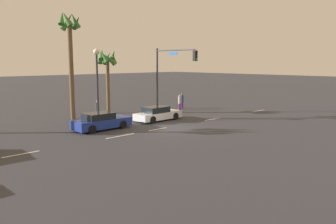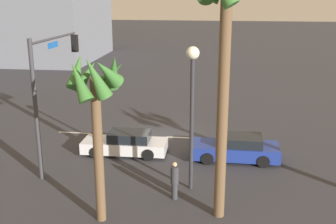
{
  "view_description": "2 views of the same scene",
  "coord_description": "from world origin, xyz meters",
  "px_view_note": "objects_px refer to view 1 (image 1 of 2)",
  "views": [
    {
      "loc": [
        -18.79,
        -19.62,
        5.28
      ],
      "look_at": [
        -0.38,
        -0.39,
        1.35
      ],
      "focal_mm": 36.43,
      "sensor_mm": 36.0,
      "label": 1
    },
    {
      "loc": [
        -3.62,
        24.0,
        8.58
      ],
      "look_at": [
        -0.28,
        -0.24,
        1.54
      ],
      "focal_mm": 44.59,
      "sensor_mm": 36.0,
      "label": 2
    }
  ],
  "objects_px": {
    "traffic_signal": "(169,69)",
    "pedestrian_0": "(182,101)",
    "palm_tree_0": "(107,63)",
    "pedestrian_1": "(180,102)",
    "car_0": "(158,114)",
    "pedestrian_2": "(97,109)",
    "streetlamp": "(97,71)",
    "car_2": "(101,122)",
    "palm_tree_1": "(70,42)"
  },
  "relations": [
    {
      "from": "pedestrian_2",
      "to": "palm_tree_1",
      "type": "xyz_separation_m",
      "value": [
        -1.87,
        1.18,
        6.17
      ]
    },
    {
      "from": "pedestrian_2",
      "to": "palm_tree_0",
      "type": "bearing_deg",
      "value": 38.8
    },
    {
      "from": "pedestrian_2",
      "to": "palm_tree_0",
      "type": "height_order",
      "value": "palm_tree_0"
    },
    {
      "from": "streetlamp",
      "to": "palm_tree_0",
      "type": "xyz_separation_m",
      "value": [
        3.19,
        3.18,
        0.67
      ]
    },
    {
      "from": "palm_tree_0",
      "to": "pedestrian_2",
      "type": "bearing_deg",
      "value": -141.2
    },
    {
      "from": "streetlamp",
      "to": "pedestrian_0",
      "type": "bearing_deg",
      "value": 2.04
    },
    {
      "from": "car_0",
      "to": "car_2",
      "type": "xyz_separation_m",
      "value": [
        -5.98,
        0.01,
        0.03
      ]
    },
    {
      "from": "car_0",
      "to": "pedestrian_1",
      "type": "bearing_deg",
      "value": 27.8
    },
    {
      "from": "traffic_signal",
      "to": "pedestrian_0",
      "type": "xyz_separation_m",
      "value": [
        4.22,
        2.31,
        -3.62
      ]
    },
    {
      "from": "traffic_signal",
      "to": "pedestrian_1",
      "type": "height_order",
      "value": "traffic_signal"
    },
    {
      "from": "car_2",
      "to": "traffic_signal",
      "type": "bearing_deg",
      "value": 11.12
    },
    {
      "from": "traffic_signal",
      "to": "streetlamp",
      "type": "height_order",
      "value": "traffic_signal"
    },
    {
      "from": "car_0",
      "to": "pedestrian_2",
      "type": "height_order",
      "value": "pedestrian_2"
    },
    {
      "from": "car_0",
      "to": "pedestrian_2",
      "type": "xyz_separation_m",
      "value": [
        -3.28,
        4.83,
        0.3
      ]
    },
    {
      "from": "traffic_signal",
      "to": "streetlamp",
      "type": "xyz_separation_m",
      "value": [
        -7.12,
        1.91,
        -0.04
      ]
    },
    {
      "from": "car_2",
      "to": "palm_tree_0",
      "type": "distance_m",
      "value": 9.8
    },
    {
      "from": "car_0",
      "to": "pedestrian_0",
      "type": "relative_size",
      "value": 2.68
    },
    {
      "from": "car_0",
      "to": "car_2",
      "type": "relative_size",
      "value": 1.01
    },
    {
      "from": "traffic_signal",
      "to": "pedestrian_1",
      "type": "relative_size",
      "value": 3.85
    },
    {
      "from": "pedestrian_0",
      "to": "pedestrian_1",
      "type": "bearing_deg",
      "value": -145.35
    },
    {
      "from": "car_2",
      "to": "streetlamp",
      "type": "height_order",
      "value": "streetlamp"
    },
    {
      "from": "streetlamp",
      "to": "palm_tree_0",
      "type": "distance_m",
      "value": 4.55
    },
    {
      "from": "streetlamp",
      "to": "pedestrian_1",
      "type": "xyz_separation_m",
      "value": [
        10.09,
        -0.46,
        -3.57
      ]
    },
    {
      "from": "palm_tree_0",
      "to": "palm_tree_1",
      "type": "bearing_deg",
      "value": -168.59
    },
    {
      "from": "car_0",
      "to": "palm_tree_0",
      "type": "xyz_separation_m",
      "value": [
        -0.69,
        6.91,
        4.55
      ]
    },
    {
      "from": "car_0",
      "to": "pedestrian_2",
      "type": "distance_m",
      "value": 5.84
    },
    {
      "from": "palm_tree_1",
      "to": "pedestrian_1",
      "type": "bearing_deg",
      "value": -13.54
    },
    {
      "from": "car_2",
      "to": "traffic_signal",
      "type": "distance_m",
      "value": 10.17
    },
    {
      "from": "car_0",
      "to": "streetlamp",
      "type": "bearing_deg",
      "value": 136.16
    },
    {
      "from": "car_0",
      "to": "pedestrian_1",
      "type": "distance_m",
      "value": 7.02
    },
    {
      "from": "pedestrian_0",
      "to": "palm_tree_0",
      "type": "relative_size",
      "value": 0.26
    },
    {
      "from": "traffic_signal",
      "to": "palm_tree_0",
      "type": "bearing_deg",
      "value": 127.64
    },
    {
      "from": "streetlamp",
      "to": "pedestrian_2",
      "type": "xyz_separation_m",
      "value": [
        0.6,
        1.1,
        -3.59
      ]
    },
    {
      "from": "pedestrian_0",
      "to": "pedestrian_2",
      "type": "relative_size",
      "value": 1.01
    },
    {
      "from": "car_0",
      "to": "palm_tree_0",
      "type": "relative_size",
      "value": 0.7
    },
    {
      "from": "pedestrian_1",
      "to": "palm_tree_0",
      "type": "bearing_deg",
      "value": 152.21
    },
    {
      "from": "pedestrian_1",
      "to": "streetlamp",
      "type": "bearing_deg",
      "value": 177.41
    },
    {
      "from": "car_0",
      "to": "car_2",
      "type": "distance_m",
      "value": 5.98
    },
    {
      "from": "car_2",
      "to": "traffic_signal",
      "type": "xyz_separation_m",
      "value": [
        9.21,
        1.81,
        3.9
      ]
    },
    {
      "from": "palm_tree_0",
      "to": "streetlamp",
      "type": "bearing_deg",
      "value": -135.15
    },
    {
      "from": "car_2",
      "to": "palm_tree_0",
      "type": "xyz_separation_m",
      "value": [
        5.29,
        6.9,
        4.53
      ]
    },
    {
      "from": "car_2",
      "to": "pedestrian_2",
      "type": "bearing_deg",
      "value": 60.7
    },
    {
      "from": "pedestrian_0",
      "to": "pedestrian_2",
      "type": "xyz_separation_m",
      "value": [
        -10.73,
        0.69,
        -0.0
      ]
    },
    {
      "from": "palm_tree_0",
      "to": "pedestrian_0",
      "type": "bearing_deg",
      "value": -18.8
    },
    {
      "from": "car_0",
      "to": "pedestrian_2",
      "type": "bearing_deg",
      "value": 124.2
    },
    {
      "from": "palm_tree_0",
      "to": "traffic_signal",
      "type": "bearing_deg",
      "value": -52.36
    },
    {
      "from": "traffic_signal",
      "to": "streetlamp",
      "type": "distance_m",
      "value": 7.37
    },
    {
      "from": "streetlamp",
      "to": "pedestrian_1",
      "type": "bearing_deg",
      "value": -2.59
    },
    {
      "from": "streetlamp",
      "to": "pedestrian_0",
      "type": "xyz_separation_m",
      "value": [
        11.34,
        0.4,
        -3.59
      ]
    },
    {
      "from": "streetlamp",
      "to": "pedestrian_2",
      "type": "bearing_deg",
      "value": 61.11
    }
  ]
}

